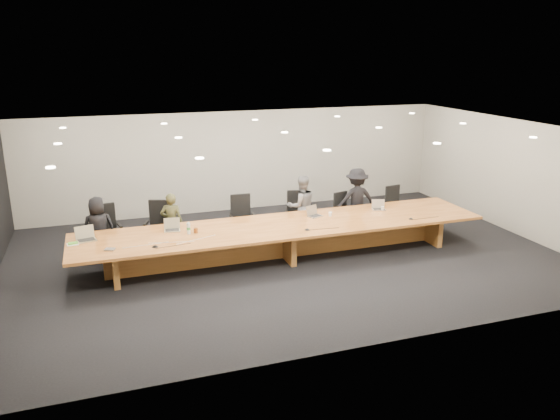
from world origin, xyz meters
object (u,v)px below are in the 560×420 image
at_px(laptop_d, 315,211).
at_px(paper_cup_near, 330,214).
at_px(chair_far_left, 107,231).
at_px(chair_mid_left, 243,219).
at_px(chair_far_right, 397,206).
at_px(mic_center, 307,229).
at_px(conference_table, 284,235).
at_px(chair_left, 158,226).
at_px(mic_left, 155,246).
at_px(laptop_e, 379,205).
at_px(paper_cup_far, 382,209).
at_px(chair_right, 345,212).
at_px(person_a, 99,228).
at_px(amber_mug, 196,230).
at_px(mic_right, 411,219).
at_px(chair_mid_right, 297,214).
at_px(av_box, 110,249).
at_px(water_bottle, 189,228).
at_px(person_d, 356,200).
at_px(laptop_a, 86,234).
at_px(laptop_b, 172,225).
at_px(person_b, 172,222).
at_px(person_c, 301,206).

xyz_separation_m(laptop_d, paper_cup_near, (0.34, -0.08, -0.08)).
xyz_separation_m(chair_far_left, chair_mid_left, (3.07, -0.07, -0.01)).
distance_m(chair_far_right, laptop_d, 2.79).
bearing_deg(mic_center, conference_table, 124.20).
relative_size(chair_far_left, chair_left, 1.00).
distance_m(chair_far_left, mic_left, 2.05).
distance_m(laptop_e, paper_cup_far, 0.12).
xyz_separation_m(chair_right, chair_far_right, (1.46, -0.03, 0.03)).
bearing_deg(laptop_d, chair_far_right, -5.69).
bearing_deg(mic_left, paper_cup_far, 8.47).
xyz_separation_m(chair_mid_left, person_a, (-3.25, -0.08, 0.13)).
height_order(person_a, amber_mug, person_a).
relative_size(person_a, mic_right, 12.75).
height_order(chair_mid_right, paper_cup_far, chair_mid_right).
height_order(chair_right, person_a, person_a).
bearing_deg(laptop_d, amber_mug, 162.10).
bearing_deg(chair_left, av_box, -103.87).
relative_size(paper_cup_near, mic_center, 0.79).
height_order(chair_far_left, water_bottle, chair_far_left).
height_order(person_d, av_box, person_d).
height_order(chair_left, laptop_a, chair_left).
bearing_deg(chair_mid_right, mic_center, -89.23).
xyz_separation_m(conference_table, mic_right, (2.84, -0.54, 0.24)).
relative_size(chair_right, laptop_d, 3.15).
xyz_separation_m(conference_table, laptop_b, (-2.38, 0.36, 0.36)).
bearing_deg(laptop_e, chair_mid_left, -179.74).
height_order(chair_left, person_a, person_a).
distance_m(laptop_d, mic_center, 1.00).
bearing_deg(chair_mid_left, laptop_a, -161.91).
bearing_deg(chair_left, chair_far_left, -163.34).
distance_m(person_a, av_box, 1.61).
xyz_separation_m(chair_far_right, paper_cup_far, (-0.94, -0.89, 0.27)).
xyz_separation_m(chair_mid_right, person_b, (-3.05, -0.06, 0.12)).
relative_size(laptop_d, paper_cup_near, 3.35).
relative_size(chair_far_left, person_b, 0.86).
xyz_separation_m(water_bottle, mic_left, (-0.75, -0.57, -0.10)).
distance_m(water_bottle, paper_cup_near, 3.30).
relative_size(conference_table, chair_mid_right, 7.96).
distance_m(person_d, water_bottle, 4.57).
bearing_deg(chair_far_left, person_d, -11.37).
bearing_deg(person_b, person_c, -162.96).
relative_size(chair_right, laptop_e, 3.29).
bearing_deg(laptop_a, person_c, -1.67).
bearing_deg(laptop_e, amber_mug, -159.84).
xyz_separation_m(laptop_d, mic_left, (-3.70, -0.86, -0.11)).
height_order(chair_far_right, paper_cup_near, chair_far_right).
height_order(person_b, person_d, person_d).
bearing_deg(chair_far_left, person_b, -16.94).
height_order(chair_left, paper_cup_far, chair_left).
relative_size(chair_left, mic_left, 8.94).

